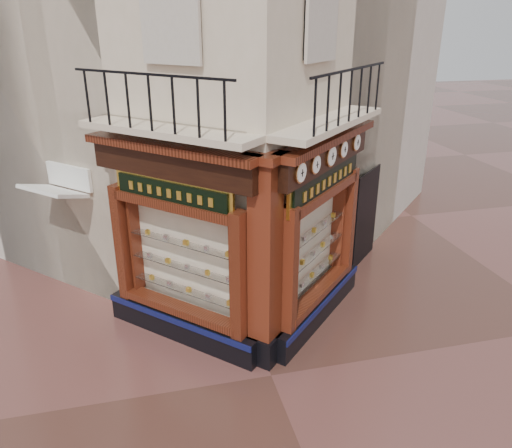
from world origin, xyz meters
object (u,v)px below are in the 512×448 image
object	(u,v)px
clock_a	(301,173)
clock_b	(316,164)
clock_c	(331,156)
clock_e	(356,142)
signboard_right	(326,181)
signboard_left	(171,192)
corner_pilaster	(265,267)
awning	(71,301)
clock_d	(343,149)

from	to	relation	value
clock_a	clock_b	distance (m)	0.58
clock_c	clock_e	distance (m)	1.29
clock_b	signboard_right	size ratio (longest dim) A/B	0.16
clock_a	signboard_left	xyz separation A→B (m)	(-2.05, 1.03, -0.52)
clock_e	signboard_right	size ratio (longest dim) A/B	0.16
clock_a	signboard_right	world-z (taller)	clock_a
corner_pilaster	clock_c	distance (m)	2.39
clock_a	awning	xyz separation A→B (m)	(-4.35, 3.08, -3.62)
clock_a	clock_b	size ratio (longest dim) A/B	1.05
clock_a	clock_c	world-z (taller)	clock_c
clock_c	awning	size ratio (longest dim) A/B	0.31
clock_a	awning	bearing A→B (deg)	99.72
clock_d	awning	world-z (taller)	clock_d
clock_d	signboard_right	distance (m)	0.72
clock_c	awning	distance (m)	6.73
signboard_right	signboard_left	bearing A→B (deg)	135.00
clock_b	signboard_right	xyz separation A→B (m)	(0.47, 0.62, -0.52)
clock_e	awning	world-z (taller)	clock_e
corner_pilaster	awning	distance (m)	5.23
clock_d	awning	distance (m)	6.95
clock_b	clock_c	bearing A→B (deg)	-0.00
clock_b	signboard_left	xyz separation A→B (m)	(-2.45, 0.62, -0.52)
clock_b	clock_e	xyz separation A→B (m)	(1.38, 1.38, -0.00)
clock_a	clock_d	size ratio (longest dim) A/B	1.07
clock_d	signboard_right	world-z (taller)	clock_d
corner_pilaster	clock_b	world-z (taller)	corner_pilaster
clock_e	signboard_left	distance (m)	3.95
clock_a	clock_b	world-z (taller)	clock_a
clock_e	signboard_left	bearing A→B (deg)	146.19
awning	corner_pilaster	bearing A→B (deg)	-174.09
clock_c	signboard_left	size ratio (longest dim) A/B	0.21
corner_pilaster	clock_a	bearing A→B (deg)	-46.83
corner_pilaster	clock_e	world-z (taller)	corner_pilaster
clock_e	clock_a	bearing A→B (deg)	-180.00
clock_e	signboard_right	xyz separation A→B (m)	(-0.92, -0.76, -0.52)
clock_a	clock_c	bearing A→B (deg)	0.00
clock_d	corner_pilaster	bearing A→B (deg)	169.21
clock_c	signboard_right	xyz separation A→B (m)	(-0.01, 0.15, -0.52)
corner_pilaster	clock_c	xyz separation A→B (m)	(1.47, 0.86, 1.67)
clock_e	clock_d	bearing A→B (deg)	180.00
clock_c	corner_pilaster	bearing A→B (deg)	165.47
corner_pilaster	clock_a	world-z (taller)	corner_pilaster
clock_c	clock_d	bearing A→B (deg)	0.00
signboard_left	clock_e	bearing A→B (deg)	-123.81
clock_b	awning	distance (m)	6.55
clock_e	awning	bearing A→B (deg)	123.16
corner_pilaster	signboard_right	xyz separation A→B (m)	(1.46, 1.01, 1.15)
corner_pilaster	clock_d	bearing A→B (deg)	-10.79
clock_a	clock_d	world-z (taller)	clock_a
awning	clock_d	bearing A→B (deg)	-152.45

